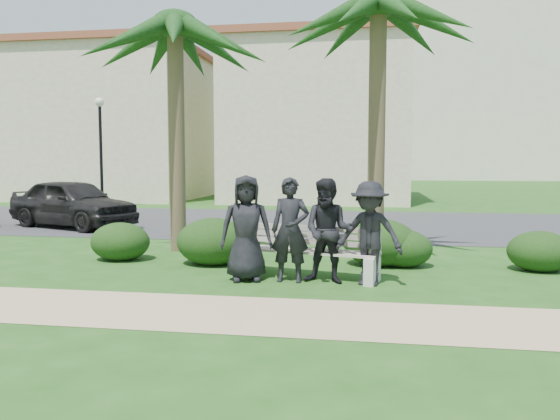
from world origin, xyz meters
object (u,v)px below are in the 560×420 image
(man_d, at_px, (369,233))
(palm_right, at_px, (379,6))
(car_a, at_px, (73,203))
(park_bench, at_px, (307,255))
(man_a, at_px, (246,228))
(palm_left, at_px, (175,27))
(man_b, at_px, (290,230))
(man_c, at_px, (328,231))
(street_lamp, at_px, (100,132))

(man_d, distance_m, palm_right, 4.68)
(man_d, height_order, car_a, man_d)
(park_bench, xyz_separation_m, man_a, (-0.90, -0.36, 0.46))
(park_bench, relative_size, palm_left, 0.43)
(park_bench, xyz_separation_m, man_d, (0.95, -0.37, 0.41))
(palm_left, relative_size, car_a, 1.37)
(palm_right, bearing_deg, man_d, -92.76)
(car_a, bearing_deg, man_a, -111.34)
(park_bench, distance_m, man_b, 0.60)
(man_c, bearing_deg, man_a, -169.46)
(park_bench, xyz_separation_m, palm_left, (-2.89, 2.18, 4.12))
(man_a, bearing_deg, man_d, -15.19)
(man_a, distance_m, palm_left, 4.89)
(street_lamp, bearing_deg, man_c, -50.86)
(street_lamp, relative_size, man_c, 2.73)
(palm_right, relative_size, car_a, 1.43)
(man_a, xyz_separation_m, palm_right, (1.97, 2.53, 3.89))
(man_c, bearing_deg, car_a, 151.66)
(park_bench, height_order, palm_left, palm_left)
(park_bench, bearing_deg, man_a, -144.11)
(park_bench, bearing_deg, palm_right, 77.44)
(palm_left, distance_m, palm_right, 3.97)
(man_d, relative_size, palm_left, 0.28)
(street_lamp, height_order, man_b, street_lamp)
(man_b, distance_m, palm_right, 4.82)
(man_a, relative_size, man_d, 1.05)
(palm_left, bearing_deg, park_bench, -37.07)
(man_c, bearing_deg, street_lamp, 138.86)
(street_lamp, height_order, park_bench, street_lamp)
(man_a, bearing_deg, car_a, 121.84)
(park_bench, distance_m, man_a, 1.07)
(palm_left, xyz_separation_m, palm_right, (3.97, -0.02, 0.23))
(palm_left, bearing_deg, car_a, 141.88)
(man_b, distance_m, man_d, 1.17)
(park_bench, bearing_deg, man_b, -108.86)
(street_lamp, xyz_separation_m, man_d, (10.34, -11.99, -2.18))
(man_c, relative_size, man_d, 1.03)
(street_lamp, bearing_deg, man_d, -49.23)
(car_a, bearing_deg, man_b, -108.32)
(man_b, distance_m, palm_left, 5.20)
(street_lamp, relative_size, palm_left, 0.79)
(man_a, height_order, man_c, man_a)
(man_b, relative_size, palm_right, 0.28)
(man_c, xyz_separation_m, palm_left, (-3.24, 2.53, 3.68))
(man_a, distance_m, car_a, 8.55)
(man_d, bearing_deg, palm_left, 160.97)
(street_lamp, xyz_separation_m, palm_right, (10.46, -9.44, 1.75))
(man_c, height_order, man_d, man_c)
(man_a, distance_m, man_c, 1.25)
(street_lamp, xyz_separation_m, car_a, (2.27, -6.11, -2.27))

